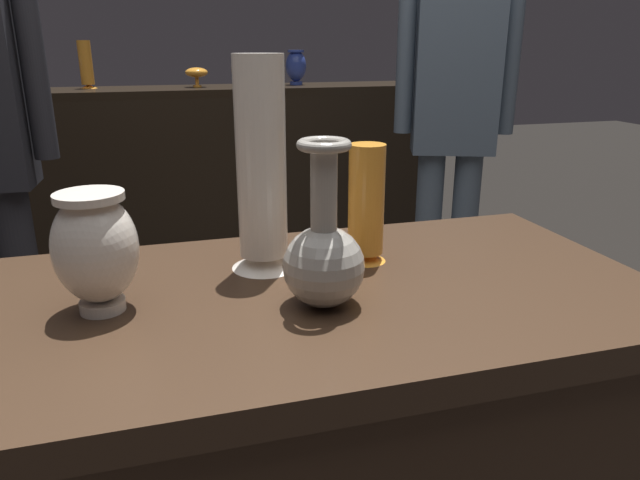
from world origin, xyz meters
name	(u,v)px	position (x,y,z in m)	size (l,w,h in m)	color
display_plinth	(317,475)	(0.00, 0.00, 0.40)	(1.20, 0.64, 0.80)	#382619
back_display_shelf	(204,183)	(0.00, 2.20, 0.49)	(2.60, 0.40, 0.99)	black
vase_centerpiece	(324,255)	(-0.01, -0.07, 0.89)	(0.13, 0.13, 0.27)	gray
vase_tall_behind	(95,248)	(-0.35, 0.01, 0.91)	(0.13, 0.13, 0.19)	silver
vase_left_accent	(261,172)	(-0.07, 0.13, 0.98)	(0.12, 0.12, 0.39)	silver
vase_right_accent	(366,206)	(0.13, 0.11, 0.91)	(0.08, 0.08, 0.23)	orange
shelf_vase_center	(197,73)	(0.00, 2.21, 1.06)	(0.11, 0.11, 0.10)	orange
shelf_vase_left	(86,66)	(-0.52, 2.27, 1.10)	(0.08, 0.08, 0.22)	orange
shelf_vase_right	(296,66)	(0.52, 2.23, 1.09)	(0.11, 0.11, 0.18)	#2D429E
visitor_near_right	(454,115)	(0.91, 1.23, 0.93)	(0.44, 0.28, 1.58)	slate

